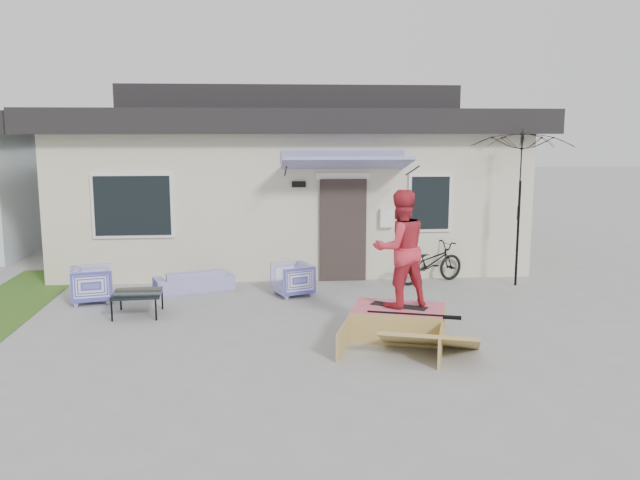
{
  "coord_description": "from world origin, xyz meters",
  "views": [
    {
      "loc": [
        -0.62,
        -9.02,
        3.11
      ],
      "look_at": [
        0.3,
        1.8,
        1.3
      ],
      "focal_mm": 37.68,
      "sensor_mm": 36.0,
      "label": 1
    }
  ],
  "objects": [
    {
      "name": "armchair_left",
      "position": [
        -3.72,
        3.1,
        0.36
      ],
      "size": [
        0.81,
        0.84,
        0.72
      ],
      "primitive_type": "imported",
      "rotation": [
        0.0,
        0.0,
        1.81
      ],
      "color": "#3533A2",
      "rests_on": "ground"
    },
    {
      "name": "ground",
      "position": [
        0.0,
        0.0,
        0.0
      ],
      "size": [
        90.0,
        90.0,
        0.0
      ],
      "primitive_type": "plane",
      "color": "gray",
      "rests_on": "ground"
    },
    {
      "name": "coffee_table",
      "position": [
        -2.75,
        2.15,
        0.2
      ],
      "size": [
        0.85,
        0.85,
        0.39
      ],
      "primitive_type": "cube",
      "rotation": [
        0.0,
        0.0,
        0.07
      ],
      "color": "black",
      "rests_on": "ground"
    },
    {
      "name": "skate_ramp",
      "position": [
        1.39,
        0.62,
        0.22
      ],
      "size": [
        1.83,
        2.12,
        0.45
      ],
      "primitive_type": null,
      "rotation": [
        0.0,
        0.0,
        -0.31
      ],
      "color": "#A38647",
      "rests_on": "ground"
    },
    {
      "name": "loveseat",
      "position": [
        -1.97,
        3.76,
        0.29
      ],
      "size": [
        1.55,
        0.9,
        0.58
      ],
      "primitive_type": "imported",
      "rotation": [
        0.0,
        0.0,
        3.47
      ],
      "color": "#3533A2",
      "rests_on": "ground"
    },
    {
      "name": "skater",
      "position": [
        1.4,
        0.66,
        1.38
      ],
      "size": [
        1.0,
        0.87,
        1.76
      ],
      "primitive_type": "imported",
      "rotation": [
        0.0,
        0.0,
        3.41
      ],
      "color": "#C82C3C",
      "rests_on": "skateboard"
    },
    {
      "name": "house",
      "position": [
        0.0,
        7.99,
        1.94
      ],
      "size": [
        10.8,
        8.49,
        4.1
      ],
      "color": "beige",
      "rests_on": "ground"
    },
    {
      "name": "skateboard",
      "position": [
        1.4,
        0.66,
        0.48
      ],
      "size": [
        0.85,
        0.62,
        0.05
      ],
      "primitive_type": "cube",
      "rotation": [
        0.0,
        0.0,
        -0.54
      ],
      "color": "black",
      "rests_on": "skate_ramp"
    },
    {
      "name": "patio_umbrella",
      "position": [
        4.41,
        3.74,
        1.75
      ],
      "size": [
        2.45,
        2.35,
        2.2
      ],
      "color": "black",
      "rests_on": "ground"
    },
    {
      "name": "bicycle",
      "position": [
        2.75,
        4.11,
        0.51
      ],
      "size": [
        1.67,
        1.15,
        1.01
      ],
      "primitive_type": "imported",
      "rotation": [
        0.0,
        0.0,
        1.99
      ],
      "color": "black",
      "rests_on": "ground"
    },
    {
      "name": "armchair_right",
      "position": [
        -0.09,
        3.29,
        0.34
      ],
      "size": [
        0.81,
        0.83,
        0.67
      ],
      "primitive_type": "imported",
      "rotation": [
        0.0,
        0.0,
        -1.2
      ],
      "color": "#3533A2",
      "rests_on": "ground"
    }
  ]
}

